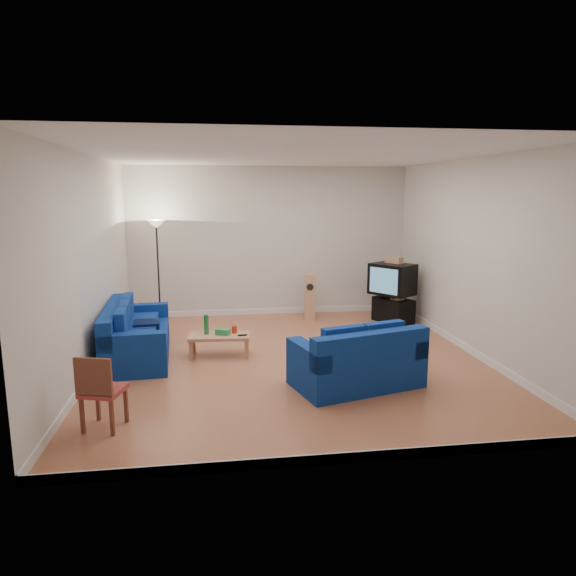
{
  "coord_description": "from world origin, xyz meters",
  "views": [
    {
      "loc": [
        -1.16,
        -7.78,
        2.63
      ],
      "look_at": [
        0.0,
        0.4,
        1.1
      ],
      "focal_mm": 32.0,
      "sensor_mm": 36.0,
      "label": 1
    }
  ],
  "objects": [
    {
      "name": "room",
      "position": [
        0.0,
        0.0,
        1.54
      ],
      "size": [
        6.01,
        6.51,
        3.21
      ],
      "color": "brown",
      "rests_on": "ground"
    },
    {
      "name": "sofa_three_seat",
      "position": [
        -2.51,
        0.51,
        0.32
      ],
      "size": [
        1.12,
        2.28,
        0.86
      ],
      "rotation": [
        0.0,
        0.0,
        -1.5
      ],
      "color": "navy",
      "rests_on": "ground"
    },
    {
      "name": "sofa_loveseat",
      "position": [
        0.74,
        -1.26,
        0.32
      ],
      "size": [
        1.89,
        1.37,
        0.85
      ],
      "rotation": [
        0.0,
        0.0,
        0.27
      ],
      "color": "navy",
      "rests_on": "ground"
    },
    {
      "name": "coffee_table",
      "position": [
        -1.14,
        0.38,
        0.31
      ],
      "size": [
        1.02,
        0.56,
        0.36
      ],
      "rotation": [
        0.0,
        0.0,
        -0.07
      ],
      "color": "tan",
      "rests_on": "ground"
    },
    {
      "name": "bottle",
      "position": [
        -1.34,
        0.45,
        0.52
      ],
      "size": [
        0.09,
        0.09,
        0.32
      ],
      "primitive_type": "cylinder",
      "rotation": [
        0.0,
        0.0,
        0.28
      ],
      "color": "#197233",
      "rests_on": "coffee_table"
    },
    {
      "name": "tissue_box",
      "position": [
        -1.08,
        0.38,
        0.4
      ],
      "size": [
        0.26,
        0.2,
        0.09
      ],
      "primitive_type": "cube",
      "rotation": [
        0.0,
        0.0,
        -0.4
      ],
      "color": "green",
      "rests_on": "coffee_table"
    },
    {
      "name": "red_canister",
      "position": [
        -0.89,
        0.46,
        0.42
      ],
      "size": [
        0.11,
        0.11,
        0.12
      ],
      "primitive_type": "cylinder",
      "rotation": [
        0.0,
        0.0,
        -0.36
      ],
      "color": "red",
      "rests_on": "coffee_table"
    },
    {
      "name": "remote",
      "position": [
        -0.76,
        0.27,
        0.37
      ],
      "size": [
        0.15,
        0.07,
        0.02
      ],
      "primitive_type": "cube",
      "rotation": [
        0.0,
        0.0,
        0.16
      ],
      "color": "black",
      "rests_on": "coffee_table"
    },
    {
      "name": "tv_stand",
      "position": [
        2.43,
        2.12,
        0.25
      ],
      "size": [
        0.74,
        0.94,
        0.51
      ],
      "primitive_type": "cube",
      "rotation": [
        0.0,
        0.0,
        -1.17
      ],
      "color": "black",
      "rests_on": "ground"
    },
    {
      "name": "av_receiver",
      "position": [
        2.44,
        2.18,
        0.55
      ],
      "size": [
        0.36,
        0.43,
        0.1
      ],
      "primitive_type": "cube",
      "rotation": [
        0.0,
        0.0,
        -1.52
      ],
      "color": "black",
      "rests_on": "tv_stand"
    },
    {
      "name": "television",
      "position": [
        2.37,
        2.07,
        0.92
      ],
      "size": [
        0.96,
        1.01,
        0.63
      ],
      "rotation": [
        0.0,
        0.0,
        -0.93
      ],
      "color": "black",
      "rests_on": "av_receiver"
    },
    {
      "name": "centre_speaker",
      "position": [
        2.43,
        2.16,
        1.3
      ],
      "size": [
        0.31,
        0.4,
        0.13
      ],
      "primitive_type": "cube",
      "rotation": [
        0.0,
        0.0,
        -1.05
      ],
      "color": "tan",
      "rests_on": "television"
    },
    {
      "name": "speaker_left",
      "position": [
        0.78,
        2.66,
        0.49
      ],
      "size": [
        0.26,
        0.32,
        0.97
      ],
      "rotation": [
        0.0,
        0.0,
        -0.15
      ],
      "color": "tan",
      "rests_on": "ground"
    },
    {
      "name": "speaker_right",
      "position": [
        2.45,
        1.97,
        0.41
      ],
      "size": [
        0.3,
        0.29,
        0.81
      ],
      "rotation": [
        0.0,
        0.0,
        -1.01
      ],
      "color": "tan",
      "rests_on": "ground"
    },
    {
      "name": "floor_lamp",
      "position": [
        -2.32,
        2.7,
        1.74
      ],
      "size": [
        0.36,
        0.36,
        2.11
      ],
      "color": "black",
      "rests_on": "ground"
    },
    {
      "name": "dining_chair",
      "position": [
        -2.47,
        -2.15,
        0.5
      ],
      "size": [
        0.53,
        0.53,
        0.89
      ],
      "rotation": [
        0.0,
        0.0,
        -0.28
      ],
      "color": "brown",
      "rests_on": "ground"
    }
  ]
}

